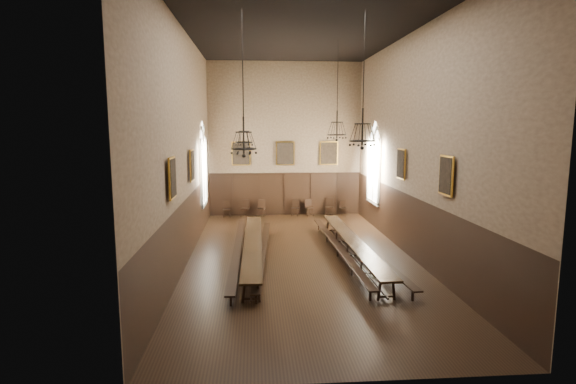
{
  "coord_description": "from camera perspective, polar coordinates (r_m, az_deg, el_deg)",
  "views": [
    {
      "loc": [
        -1.84,
        -17.55,
        5.29
      ],
      "look_at": [
        -0.4,
        1.5,
        2.48
      ],
      "focal_mm": 28.0,
      "sensor_mm": 36.0,
      "label": 1
    }
  ],
  "objects": [
    {
      "name": "portrait_left_0",
      "position": [
        18.79,
        -12.1,
        3.33
      ],
      "size": [
        0.12,
        1.0,
        1.3
      ],
      "color": "gold",
      "rests_on": "wall_left"
    },
    {
      "name": "wall_left",
      "position": [
        17.77,
        -13.03,
        5.61
      ],
      "size": [
        0.02,
        18.0,
        9.0
      ],
      "primitive_type": "cube",
      "color": "#8B7455",
      "rests_on": "ground"
    },
    {
      "name": "chandelier_front_right",
      "position": [
        15.29,
        9.43,
        7.48
      ],
      "size": [
        0.87,
        0.87,
        4.35
      ],
      "color": "black",
      "rests_on": "ceiling"
    },
    {
      "name": "portrait_left_1",
      "position": [
        14.37,
        -14.49,
        1.76
      ],
      "size": [
        0.12,
        1.0,
        1.3
      ],
      "color": "gold",
      "rests_on": "wall_left"
    },
    {
      "name": "portrait_right_1",
      "position": [
        15.45,
        19.45,
        1.99
      ],
      "size": [
        0.12,
        1.0,
        1.3
      ],
      "color": "gold",
      "rests_on": "wall_right"
    },
    {
      "name": "portrait_back_1",
      "position": [
        26.55,
        -0.35,
        4.93
      ],
      "size": [
        1.1,
        0.12,
        1.4
      ],
      "color": "gold",
      "rests_on": "wall_back"
    },
    {
      "name": "portrait_back_0",
      "position": [
        26.49,
        -5.99,
        4.88
      ],
      "size": [
        1.1,
        0.12,
        1.4
      ],
      "color": "gold",
      "rests_on": "wall_back"
    },
    {
      "name": "chair_5",
      "position": [
        26.76,
        2.72,
        -2.4
      ],
      "size": [
        0.54,
        0.54,
        0.98
      ],
      "rotation": [
        0.0,
        0.0,
        0.31
      ],
      "color": "black",
      "rests_on": "floor"
    },
    {
      "name": "chair_6",
      "position": [
        26.97,
        5.26,
        -2.3
      ],
      "size": [
        0.56,
        0.56,
        1.04
      ],
      "rotation": [
        0.0,
        0.0,
        -0.26
      ],
      "color": "black",
      "rests_on": "floor"
    },
    {
      "name": "table_left",
      "position": [
        18.07,
        -4.48,
        -7.42
      ],
      "size": [
        0.79,
        9.76,
        0.76
      ],
      "rotation": [
        0.0,
        0.0,
        -0.01
      ],
      "color": "black",
      "rests_on": "floor"
    },
    {
      "name": "portrait_right_0",
      "position": [
        19.63,
        14.18,
        3.47
      ],
      "size": [
        0.12,
        1.0,
        1.3
      ],
      "color": "gold",
      "rests_on": "wall_right"
    },
    {
      "name": "chandelier_back_right",
      "position": [
        20.36,
        6.24,
        8.02
      ],
      "size": [
        0.87,
        0.87,
        4.25
      ],
      "color": "black",
      "rests_on": "ceiling"
    },
    {
      "name": "ceiling",
      "position": [
        18.04,
        1.72,
        20.27
      ],
      "size": [
        9.0,
        18.0,
        0.02
      ],
      "primitive_type": "cube",
      "color": "black",
      "rests_on": "ground"
    },
    {
      "name": "wall_back",
      "position": [
        26.64,
        -0.37,
        6.67
      ],
      "size": [
        9.0,
        0.02,
        9.0
      ],
      "primitive_type": "cube",
      "color": "#8B7455",
      "rests_on": "ground"
    },
    {
      "name": "wall_front",
      "position": [
        8.78,
        7.81,
        3.14
      ],
      "size": [
        9.0,
        0.02,
        9.0
      ],
      "primitive_type": "cube",
      "color": "#8B7455",
      "rests_on": "ground"
    },
    {
      "name": "wainscot_panelling",
      "position": [
        18.11,
        1.62,
        -4.52
      ],
      "size": [
        9.0,
        18.0,
        2.5
      ],
      "primitive_type": null,
      "color": "black",
      "rests_on": "floor"
    },
    {
      "name": "chair_4",
      "position": [
        26.73,
        0.94,
        -2.41
      ],
      "size": [
        0.54,
        0.55,
        0.97
      ],
      "rotation": [
        0.0,
        0.0,
        -0.34
      ],
      "color": "black",
      "rests_on": "floor"
    },
    {
      "name": "chandelier_back_left",
      "position": [
        20.27,
        -5.62,
        7.25
      ],
      "size": [
        0.77,
        0.77,
        4.56
      ],
      "color": "black",
      "rests_on": "ceiling"
    },
    {
      "name": "chair_2",
      "position": [
        26.61,
        -3.43,
        -2.47
      ],
      "size": [
        0.51,
        0.51,
        0.97
      ],
      "rotation": [
        0.0,
        0.0,
        -0.21
      ],
      "color": "black",
      "rests_on": "floor"
    },
    {
      "name": "window_left",
      "position": [
        23.28,
        -10.73,
        3.57
      ],
      "size": [
        0.2,
        2.2,
        4.6
      ],
      "primitive_type": null,
      "color": "white",
      "rests_on": "wall_left"
    },
    {
      "name": "chair_1",
      "position": [
        26.62,
        -5.48,
        -2.48
      ],
      "size": [
        0.55,
        0.55,
        0.99
      ],
      "rotation": [
        0.0,
        0.0,
        -0.31
      ],
      "color": "black",
      "rests_on": "floor"
    },
    {
      "name": "bench_right_inner",
      "position": [
        18.6,
        6.34,
        -7.26
      ],
      "size": [
        0.56,
        10.29,
        0.46
      ],
      "rotation": [
        0.0,
        0.0,
        0.02
      ],
      "color": "black",
      "rests_on": "floor"
    },
    {
      "name": "bench_right_outer",
      "position": [
        18.66,
        9.84,
        -7.29
      ],
      "size": [
        0.93,
        10.15,
        0.46
      ],
      "rotation": [
        0.0,
        0.0,
        0.06
      ],
      "color": "black",
      "rests_on": "floor"
    },
    {
      "name": "table_right",
      "position": [
        18.41,
        8.21,
        -7.17
      ],
      "size": [
        0.84,
        9.88,
        0.77
      ],
      "rotation": [
        0.0,
        0.0,
        0.02
      ],
      "color": "black",
      "rests_on": "floor"
    },
    {
      "name": "floor",
      "position": [
        18.43,
        1.6,
        -8.35
      ],
      "size": [
        9.0,
        18.0,
        0.02
      ],
      "primitive_type": "cube",
      "color": "black",
      "rests_on": "ground"
    },
    {
      "name": "portrait_back_2",
      "position": [
        26.85,
        5.21,
        4.94
      ],
      "size": [
        1.1,
        0.12,
        1.4
      ],
      "color": "gold",
      "rests_on": "wall_back"
    },
    {
      "name": "window_right",
      "position": [
        23.97,
        10.87,
        3.7
      ],
      "size": [
        0.2,
        2.2,
        4.6
      ],
      "primitive_type": null,
      "color": "white",
      "rests_on": "wall_right"
    },
    {
      "name": "bench_left_inner",
      "position": [
        18.09,
        -3.2,
        -7.72
      ],
      "size": [
        0.94,
        9.8,
        0.44
      ],
      "rotation": [
        0.0,
        0.0,
        -0.07
      ],
      "color": "black",
      "rests_on": "floor"
    },
    {
      "name": "bench_left_outer",
      "position": [
        18.34,
        -6.4,
        -7.46
      ],
      "size": [
        0.4,
        10.59,
        0.48
      ],
      "rotation": [
        0.0,
        0.0,
        -0.01
      ],
      "color": "black",
      "rests_on": "floor"
    },
    {
      "name": "chandelier_front_left",
      "position": [
        15.11,
        -5.65,
        6.61
      ],
      "size": [
        0.86,
        0.86,
        4.62
      ],
      "color": "black",
      "rests_on": "ceiling"
    },
    {
      "name": "chair_7",
      "position": [
        27.17,
        7.02,
        -2.35
      ],
      "size": [
        0.47,
        0.47,
        0.88
      ],
      "rotation": [
        0.0,
        0.0,
        0.24
      ],
      "color": "black",
      "rests_on": "floor"
    },
    {
      "name": "wall_right",
      "position": [
        18.69,
        15.62,
        5.64
      ],
      "size": [
        0.02,
        18.0,
        9.0
      ],
      "primitive_type": "cube",
      "color": "#8B7455",
      "rests_on": "ground"
    },
    {
      "name": "chair_0",
      "position": [
        26.56,
        -7.79,
        -2.57
      ],
      "size": [
        0.46,
        0.46,
        0.95
      ],
      "rotation": [
        0.0,
        0.0,
        0.11
      ],
      "color": "black",
      "rests_on": "floor"
    }
  ]
}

